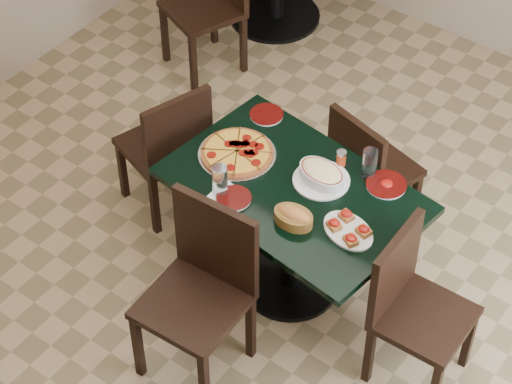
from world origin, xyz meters
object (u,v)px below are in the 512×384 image
Objects in this scene: chair_near at (203,281)px; bread_basket at (293,217)px; chair_left at (170,145)px; chair_far at (367,167)px; lasagna_casserole at (322,175)px; main_table at (293,213)px; chair_right at (411,301)px; bruschetta_platter at (348,229)px; pepperoni_pizza at (237,153)px.

chair_near is 0.53m from bread_basket.
chair_left is (-0.80, 0.69, -0.06)m from chair_near.
lasagna_casserole is at bearing 103.87° from chair_far.
lasagna_casserole reaches higher than main_table.
chair_right is 1.65m from chair_left.
main_table is at bearing 103.33° from chair_left.
main_table is 4.03× the size of bruschetta_platter.
chair_near is (-0.09, -0.62, -0.01)m from main_table.
chair_right is 2.24× the size of pepperoni_pizza.
bruschetta_platter reaches higher than pepperoni_pizza.
chair_left is 0.58m from pepperoni_pizza.
main_table is at bearing 120.00° from bread_basket.
chair_far is at bearing 52.06° from pepperoni_pizza.
chair_left is 2.24× the size of pepperoni_pizza.
lasagna_casserole is 0.32m from bread_basket.
chair_near is at bearing -94.75° from lasagna_casserole.
main_table is 0.61m from chair_far.
chair_left is (-0.97, -0.53, 0.03)m from chair_far.
chair_near reaches higher than chair_right.
chair_right is 0.69m from bread_basket.
chair_near reaches higher than main_table.
chair_right reaches higher than pepperoni_pizza.
chair_far is 2.97× the size of lasagna_casserole.
chair_far is at bearing 78.88° from chair_near.
main_table is 4.66× the size of lasagna_casserole.
bruschetta_platter is at bearing 45.42° from chair_near.
chair_right is (0.76, -0.09, -0.06)m from main_table.
main_table is 0.32m from bread_basket.
chair_far is 2.56× the size of bruschetta_platter.
chair_left is 1.30m from bruschetta_platter.
chair_right is at bearing 28.88° from chair_near.
chair_right is (0.85, 0.53, -0.05)m from chair_near.
chair_left reaches higher than bread_basket.
chair_left is at bearing 135.89° from chair_near.
chair_near is 2.97× the size of bruschetta_platter.
chair_right is at bearing -0.29° from main_table.
chair_near is 1.00m from chair_right.
pepperoni_pizza is at bearing -176.15° from main_table.
chair_far reaches higher than main_table.
bread_basket is (-0.62, -0.10, 0.28)m from chair_right.
chair_right reaches higher than bruschetta_platter.
bread_basket is 0.63× the size of bruschetta_platter.
bruschetta_platter is (0.75, -0.11, 0.01)m from pepperoni_pizza.
lasagna_casserole is at bearing 70.78° from chair_right.
lasagna_casserole is at bearing 12.67° from pepperoni_pizza.
chair_near is at bearing -66.25° from pepperoni_pizza.
chair_far is 1.23m from chair_near.
chair_near is 1.10× the size of chair_right.
pepperoni_pizza is at bearing -169.94° from bruschetta_platter.
pepperoni_pizza reaches higher than main_table.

